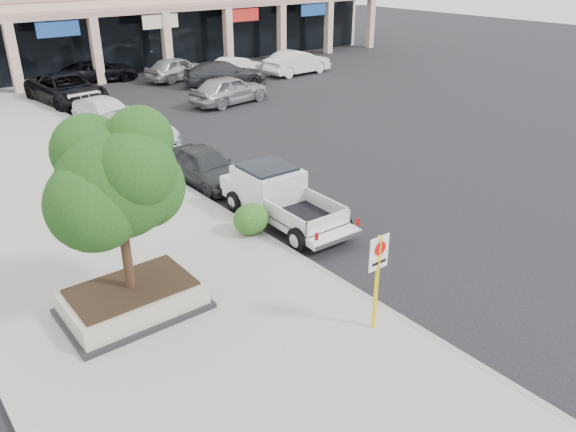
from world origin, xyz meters
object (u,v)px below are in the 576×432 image
object	(u,v)px
pickup_truck	(285,199)
lot_car_b	(236,68)
curb_car_b	(140,127)
lot_car_f	(297,62)
curb_car_c	(107,114)
lot_car_e	(177,68)
curb_car_d	(66,89)
curb_car_a	(206,166)
no_parking_sign	(378,270)
planter_tree	(120,179)
lot_car_d	(101,71)
planter	(133,299)
lot_car_c	(225,74)
lot_car_a	(229,90)

from	to	relation	value
pickup_truck	lot_car_b	xyz separation A→B (m)	(11.16, 19.72, -0.08)
curb_car_b	lot_car_f	size ratio (longest dim) A/B	0.89
pickup_truck	curb_car_b	bearing A→B (deg)	91.50
curb_car_c	lot_car_b	bearing A→B (deg)	21.37
lot_car_e	curb_car_d	bearing A→B (deg)	91.91
curb_car_a	curb_car_c	bearing A→B (deg)	89.88
curb_car_b	curb_car_d	xyz separation A→B (m)	(-0.15, 9.26, 0.11)
no_parking_sign	curb_car_b	world-z (taller)	no_parking_sign
planter_tree	lot_car_d	xyz separation A→B (m)	(9.55, 26.36, -2.73)
planter	lot_car_e	size ratio (longest dim) A/B	0.70
lot_car_b	lot_car_f	world-z (taller)	lot_car_f
pickup_truck	lot_car_b	distance (m)	22.66
curb_car_c	curb_car_d	xyz separation A→B (m)	(0.07, 5.99, 0.14)
lot_car_c	lot_car_d	bearing A→B (deg)	60.68
curb_car_a	lot_car_d	world-z (taller)	curb_car_a
lot_car_d	planter	bearing A→B (deg)	172.35
pickup_truck	curb_car_c	distance (m)	13.81
lot_car_b	lot_car_f	distance (m)	4.51
curb_car_a	curb_car_c	world-z (taller)	curb_car_c
planter	curb_car_c	distance (m)	16.61
lot_car_c	curb_car_d	bearing A→B (deg)	100.36
lot_car_a	lot_car_f	bearing A→B (deg)	-71.24
lot_car_e	lot_car_f	xyz separation A→B (m)	(7.62, -3.38, 0.04)
pickup_truck	planter_tree	bearing A→B (deg)	-162.78
pickup_truck	curb_car_d	distance (m)	19.80
no_parking_sign	lot_car_c	distance (m)	26.70
planter_tree	curb_car_a	size ratio (longest dim) A/B	1.00
no_parking_sign	lot_car_f	xyz separation A→B (m)	(17.44, 24.17, -0.81)
no_parking_sign	curb_car_a	xyz separation A→B (m)	(1.73, 10.23, -0.95)
curb_car_b	lot_car_d	bearing A→B (deg)	71.99
lot_car_d	no_parking_sign	bearing A→B (deg)	-178.19
lot_car_e	curb_car_c	bearing A→B (deg)	122.50
curb_car_d	lot_car_d	world-z (taller)	curb_car_d
pickup_truck	curb_car_b	distance (m)	10.53
lot_car_e	planter	bearing A→B (deg)	137.53
lot_car_f	lot_car_e	bearing A→B (deg)	62.75
lot_car_b	planter	bearing A→B (deg)	119.58
curb_car_b	lot_car_e	size ratio (longest dim) A/B	0.96
curb_car_a	curb_car_d	world-z (taller)	curb_car_d
curb_car_b	lot_car_c	world-z (taller)	lot_car_c
curb_car_c	lot_car_a	world-z (taller)	lot_car_a
curb_car_c	lot_car_c	world-z (taller)	lot_car_c
no_parking_sign	pickup_truck	size ratio (longest dim) A/B	0.44
no_parking_sign	curb_car_d	distance (m)	25.61
planter	no_parking_sign	size ratio (longest dim) A/B	1.39
curb_car_a	lot_car_b	world-z (taller)	lot_car_b
no_parking_sign	lot_car_a	bearing A→B (deg)	65.65
curb_car_b	lot_car_e	xyz separation A→B (m)	(7.89, 11.28, 0.05)
pickup_truck	lot_car_c	xyz separation A→B (m)	(9.45, 18.39, -0.05)
lot_car_d	lot_car_f	distance (m)	13.31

